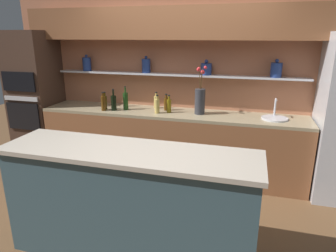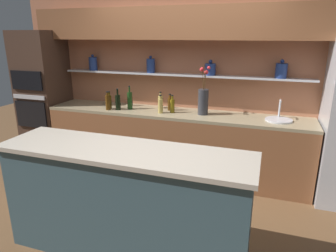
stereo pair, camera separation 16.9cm
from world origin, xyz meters
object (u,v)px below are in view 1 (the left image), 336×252
(sink_fixture, at_px, (275,117))
(bottle_wine_1, at_px, (126,101))
(oven_tower, at_px, (36,97))
(bottle_spirit_7, at_px, (103,103))
(flower_vase, at_px, (200,100))
(bottle_spirit_5, at_px, (156,102))
(bottle_wine_0, at_px, (114,103))
(bottle_sauce_2, at_px, (126,101))
(bottle_oil_6, at_px, (169,106))
(bottle_spirit_3, at_px, (166,104))
(bottle_spirit_8, at_px, (157,106))
(bottle_oil_4, at_px, (105,102))

(sink_fixture, height_order, bottle_wine_1, bottle_wine_1)
(oven_tower, xyz_separation_m, bottle_spirit_7, (1.26, -0.17, 0.03))
(flower_vase, relative_size, bottle_spirit_5, 2.71)
(bottle_wine_0, relative_size, bottle_sauce_2, 1.74)
(oven_tower, height_order, bottle_spirit_5, oven_tower)
(bottle_sauce_2, bearing_deg, bottle_wine_0, -102.51)
(bottle_wine_1, bearing_deg, bottle_wine_0, -147.80)
(bottle_spirit_5, bearing_deg, oven_tower, -174.93)
(bottle_wine_0, relative_size, bottle_oil_6, 1.24)
(flower_vase, distance_m, sink_fixture, 0.98)
(flower_vase, xyz_separation_m, bottle_wine_0, (-1.20, -0.13, -0.09))
(bottle_spirit_3, relative_size, bottle_oil_6, 0.96)
(flower_vase, bearing_deg, bottle_spirit_8, -168.56)
(sink_fixture, height_order, bottle_sauce_2, sink_fixture)
(flower_vase, relative_size, bottle_oil_6, 2.61)
(oven_tower, relative_size, sink_fixture, 6.10)
(bottle_wine_1, height_order, bottle_oil_6, bottle_wine_1)
(sink_fixture, xyz_separation_m, bottle_oil_6, (-1.38, -0.04, 0.08))
(flower_vase, xyz_separation_m, bottle_oil_6, (-0.42, -0.04, -0.10))
(bottle_wine_0, relative_size, bottle_wine_1, 0.91)
(oven_tower, xyz_separation_m, bottle_oil_6, (2.17, -0.03, 0.01))
(bottle_wine_0, height_order, bottle_spirit_7, bottle_wine_0)
(bottle_wine_0, relative_size, bottle_spirit_8, 1.21)
(bottle_oil_4, relative_size, bottle_oil_6, 1.04)
(flower_vase, bearing_deg, bottle_oil_6, -174.19)
(oven_tower, height_order, bottle_wine_0, oven_tower)
(bottle_spirit_5, bearing_deg, bottle_spirit_8, -69.95)
(flower_vase, relative_size, bottle_wine_0, 2.11)
(bottle_oil_6, bearing_deg, flower_vase, 5.81)
(bottle_wine_1, bearing_deg, bottle_sauce_2, 112.00)
(bottle_wine_0, relative_size, bottle_spirit_7, 1.15)
(bottle_oil_6, relative_size, bottle_spirit_8, 0.97)
(sink_fixture, distance_m, bottle_wine_1, 2.02)
(sink_fixture, height_order, bottle_spirit_5, sink_fixture)
(bottle_wine_1, bearing_deg, bottle_spirit_3, 11.46)
(bottle_spirit_7, bearing_deg, bottle_wine_1, 27.35)
(bottle_oil_4, distance_m, bottle_spirit_5, 0.73)
(bottle_wine_0, distance_m, bottle_oil_6, 0.79)
(sink_fixture, relative_size, bottle_wine_0, 1.08)
(oven_tower, height_order, bottle_spirit_3, oven_tower)
(oven_tower, distance_m, bottle_spirit_3, 2.10)
(bottle_oil_4, xyz_separation_m, bottle_spirit_5, (0.68, 0.27, -0.01))
(sink_fixture, height_order, bottle_oil_4, bottle_oil_4)
(bottle_wine_1, xyz_separation_m, bottle_spirit_8, (0.49, -0.07, -0.02))
(oven_tower, distance_m, bottle_spirit_8, 2.03)
(bottle_spirit_5, bearing_deg, bottle_oil_4, -158.05)
(bottle_spirit_3, distance_m, bottle_spirit_5, 0.19)
(bottle_oil_4, bearing_deg, bottle_spirit_5, 21.95)
(sink_fixture, bearing_deg, bottle_spirit_3, 177.14)
(flower_vase, bearing_deg, bottle_wine_0, -173.78)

